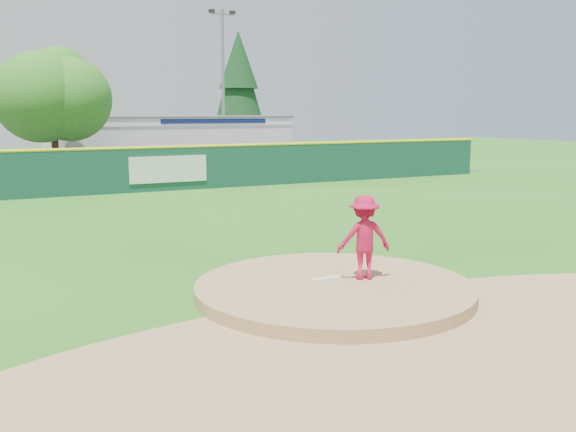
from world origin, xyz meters
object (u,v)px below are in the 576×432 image
pool_building_grp (166,141)px  light_pole_right (223,81)px  pitcher (364,237)px  conifer_tree (239,86)px  deciduous_tree (52,93)px  van (130,163)px

pool_building_grp → light_pole_right: light_pole_right is taller
pitcher → pool_building_grp: pool_building_grp is taller
pitcher → conifer_tree: bearing=-93.8°
pool_building_grp → deciduous_tree: deciduous_tree is taller
pitcher → pool_building_grp: (5.29, 31.97, 0.56)m
deciduous_tree → light_pole_right: bearing=20.0°
conifer_tree → pool_building_grp: bearing=-150.2°
deciduous_tree → conifer_tree: conifer_tree is taller
van → light_pole_right: bearing=-57.9°
pitcher → pool_building_grp: 32.41m
van → conifer_tree: (10.94, 10.09, 4.84)m
pool_building_grp → light_pole_right: 5.75m
van → light_pole_right: 9.01m
deciduous_tree → van: bearing=12.6°
deciduous_tree → conifer_tree: (15.00, 11.00, 0.99)m
pitcher → deciduous_tree: (-2.71, 24.97, 3.45)m
pitcher → deciduous_tree: 25.36m
deciduous_tree → light_pole_right: size_ratio=0.74×
pitcher → light_pole_right: size_ratio=0.17×
deciduous_tree → light_pole_right: (11.00, 4.00, 0.99)m
pitcher → deciduous_tree: bearing=-68.8°
pool_building_grp → deciduous_tree: bearing=-138.8°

